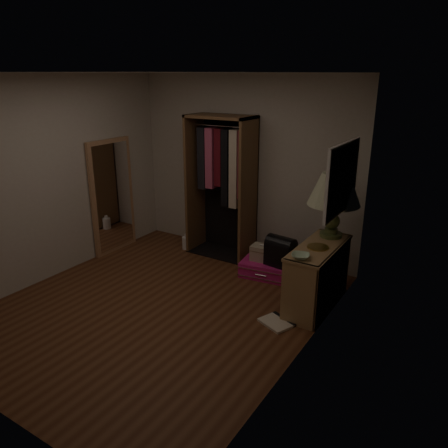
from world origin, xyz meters
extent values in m
plane|color=#502A17|center=(0.00, 0.00, 0.00)|extent=(4.00, 4.00, 0.00)
cube|color=#BDB5A8|center=(0.00, 2.00, 1.30)|extent=(3.50, 0.02, 2.60)
cube|color=#BDB5A8|center=(1.75, 0.00, 1.30)|extent=(0.02, 4.00, 2.60)
cube|color=#BDB5A8|center=(-1.75, 0.00, 1.30)|extent=(0.02, 4.00, 2.60)
cube|color=white|center=(0.00, 0.00, 2.60)|extent=(3.50, 4.00, 0.01)
cube|color=white|center=(1.73, 1.00, 1.55)|extent=(0.03, 0.96, 0.76)
cube|color=black|center=(1.73, 1.00, 1.55)|extent=(0.03, 0.90, 0.70)
cube|color=silver|center=(1.71, 1.00, 1.24)|extent=(0.01, 0.88, 0.02)
cube|color=silver|center=(1.71, 1.00, 1.32)|extent=(0.01, 0.88, 0.02)
cube|color=silver|center=(1.71, 1.00, 1.39)|extent=(0.01, 0.88, 0.02)
cube|color=silver|center=(1.71, 1.00, 1.47)|extent=(0.01, 0.88, 0.02)
cube|color=silver|center=(1.71, 1.00, 1.55)|extent=(0.01, 0.88, 0.02)
cube|color=silver|center=(1.71, 1.00, 1.63)|extent=(0.01, 0.88, 0.02)
cube|color=silver|center=(1.71, 1.00, 1.71)|extent=(0.01, 0.88, 0.02)
cube|color=silver|center=(1.71, 1.00, 1.78)|extent=(0.01, 0.88, 0.02)
cube|color=silver|center=(1.71, 1.00, 1.86)|extent=(0.01, 0.88, 0.02)
cube|color=#9B754B|center=(1.54, 0.46, 0.38)|extent=(0.40, 0.03, 0.75)
cube|color=#9B754B|center=(1.54, 1.54, 0.38)|extent=(0.40, 0.03, 0.75)
cube|color=#9B754B|center=(1.54, 1.00, 0.06)|extent=(0.40, 1.04, 0.03)
cube|color=#9B754B|center=(1.54, 1.00, 0.57)|extent=(0.40, 1.04, 0.03)
cube|color=#9B754B|center=(1.54, 1.00, 0.73)|extent=(0.42, 1.12, 0.03)
cube|color=brown|center=(1.73, 1.00, 0.38)|extent=(0.02, 1.10, 0.75)
cube|color=#9B754B|center=(1.53, 1.33, 0.65)|extent=(0.36, 0.38, 0.13)
cube|color=gray|center=(1.45, 0.52, 0.20)|extent=(0.15, 0.03, 0.25)
cube|color=#4C3833|center=(1.47, 0.57, 0.22)|extent=(0.20, 0.04, 0.29)
cube|color=#B7AD99|center=(1.48, 0.61, 0.22)|extent=(0.22, 0.03, 0.28)
cube|color=brown|center=(1.47, 0.65, 0.21)|extent=(0.19, 0.04, 0.28)
cube|color=#3F4C59|center=(1.47, 0.70, 0.20)|extent=(0.19, 0.04, 0.26)
cube|color=gray|center=(1.47, 0.74, 0.22)|extent=(0.19, 0.03, 0.30)
cube|color=#59594C|center=(1.45, 0.79, 0.20)|extent=(0.16, 0.05, 0.24)
cube|color=#B2724C|center=(1.46, 0.85, 0.19)|extent=(0.18, 0.05, 0.24)
cube|color=beige|center=(1.45, 0.90, 0.22)|extent=(0.17, 0.04, 0.29)
cube|color=#332D38|center=(1.46, 0.95, 0.23)|extent=(0.17, 0.04, 0.32)
cube|color=gray|center=(1.47, 1.00, 0.22)|extent=(0.21, 0.04, 0.29)
cube|color=#4C3833|center=(1.46, 1.06, 0.21)|extent=(0.19, 0.04, 0.27)
cube|color=#B7AD99|center=(1.45, 1.10, 0.23)|extent=(0.17, 0.03, 0.31)
cube|color=brown|center=(1.45, 1.14, 0.19)|extent=(0.16, 0.03, 0.22)
cube|color=#3F4C59|center=(1.48, 1.19, 0.22)|extent=(0.22, 0.05, 0.29)
cube|color=gray|center=(1.47, 1.25, 0.20)|extent=(0.19, 0.04, 0.25)
cube|color=#59594C|center=(1.45, 1.30, 0.21)|extent=(0.16, 0.04, 0.27)
cube|color=#B2724C|center=(1.48, 1.34, 0.22)|extent=(0.22, 0.04, 0.29)
cube|color=beige|center=(1.48, 1.39, 0.22)|extent=(0.22, 0.04, 0.30)
cube|color=#332D38|center=(1.46, 1.44, 0.20)|extent=(0.18, 0.04, 0.25)
cube|color=brown|center=(-0.70, 1.74, 1.02)|extent=(0.04, 0.50, 2.05)
cube|color=brown|center=(0.20, 1.74, 1.02)|extent=(0.04, 0.50, 2.05)
cube|color=brown|center=(-0.25, 1.74, 2.03)|extent=(0.95, 0.50, 0.04)
cube|color=black|center=(-0.25, 1.98, 1.02)|extent=(0.95, 0.02, 2.05)
cube|color=black|center=(-0.25, 1.74, 0.01)|extent=(0.95, 0.50, 0.02)
cylinder|color=silver|center=(-0.25, 1.74, 1.90)|extent=(0.87, 0.02, 0.02)
cube|color=black|center=(-0.54, 1.72, 1.42)|extent=(0.12, 0.13, 0.89)
cube|color=#BF4C72|center=(-0.40, 1.72, 1.44)|extent=(0.12, 0.15, 0.86)
cube|color=#590F19|center=(-0.27, 1.72, 1.46)|extent=(0.11, 0.11, 0.81)
cube|color=black|center=(-0.14, 1.72, 1.33)|extent=(0.11, 0.15, 1.09)
cube|color=beige|center=(0.00, 1.72, 1.32)|extent=(0.12, 0.13, 1.10)
cube|color=maroon|center=(0.13, 1.72, 1.40)|extent=(0.11, 0.15, 0.95)
cube|color=#AB7953|center=(-1.71, 1.00, 0.85)|extent=(0.05, 0.80, 1.70)
cube|color=white|center=(-1.68, 1.00, 0.85)|extent=(0.01, 0.68, 1.58)
cube|color=#CB1871|center=(0.69, 1.42, 0.10)|extent=(0.71, 0.55, 0.21)
cube|color=silver|center=(0.69, 1.42, 0.05)|extent=(0.73, 0.57, 0.01)
cube|color=silver|center=(0.69, 1.42, 0.16)|extent=(0.73, 0.57, 0.01)
cylinder|color=silver|center=(0.72, 1.18, 0.10)|extent=(0.15, 0.04, 0.02)
cube|color=tan|center=(0.62, 1.42, 0.31)|extent=(0.32, 0.23, 0.21)
cube|color=brown|center=(0.62, 1.42, 0.35)|extent=(0.33, 0.24, 0.01)
cylinder|color=silver|center=(0.62, 1.42, 0.42)|extent=(0.09, 0.02, 0.01)
cube|color=black|center=(0.89, 1.40, 0.35)|extent=(0.40, 0.28, 0.28)
cylinder|color=black|center=(0.89, 1.40, 0.49)|extent=(0.40, 0.28, 0.24)
cylinder|color=#414F26|center=(1.54, 1.37, 0.77)|extent=(0.35, 0.35, 0.04)
cylinder|color=#414F26|center=(1.54, 1.37, 0.82)|extent=(0.20, 0.20, 0.05)
sphere|color=#414F26|center=(1.54, 1.37, 0.94)|extent=(0.25, 0.25, 0.19)
cylinder|color=#414F26|center=(1.54, 1.37, 1.09)|extent=(0.09, 0.09, 0.11)
cone|color=beige|center=(1.54, 1.37, 1.33)|extent=(0.81, 0.81, 0.37)
cone|color=beige|center=(1.54, 1.37, 1.33)|extent=(0.73, 0.73, 0.35)
cylinder|color=#A2863E|center=(1.54, 0.95, 0.76)|extent=(0.28, 0.28, 0.01)
imported|color=#B2D2AF|center=(1.49, 0.57, 0.77)|extent=(0.24, 0.24, 0.05)
cylinder|color=white|center=(-0.80, 1.60, 0.10)|extent=(0.15, 0.15, 0.19)
cylinder|color=white|center=(-0.80, 1.60, 0.21)|extent=(0.06, 0.06, 0.05)
cube|color=beige|center=(1.33, 0.39, 0.01)|extent=(0.42, 0.38, 0.03)
cube|color=black|center=(1.37, 0.49, 0.01)|extent=(0.33, 0.17, 0.03)
camera|label=1|loc=(3.06, -3.43, 2.60)|focal=35.00mm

